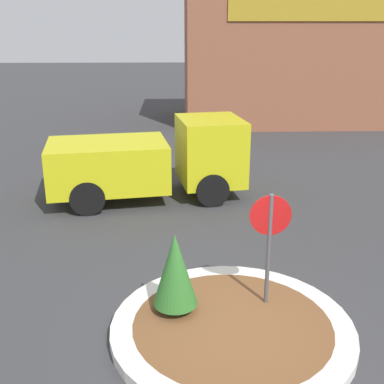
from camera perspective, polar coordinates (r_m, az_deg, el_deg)
ground_plane at (r=8.06m, az=4.75°, el=-16.28°), size 120.00×120.00×0.00m
traffic_island at (r=8.01m, az=4.77°, el=-15.76°), size 3.87×3.87×0.18m
stop_sign at (r=7.95m, az=9.18°, el=-4.78°), size 0.68×0.07×2.13m
island_shrub at (r=7.86m, az=-2.02°, el=-9.15°), size 0.74×0.74×1.38m
utility_truck at (r=13.49m, az=-4.80°, el=3.85°), size 5.61×2.92×2.22m
storefront_building at (r=25.67m, az=12.71°, el=15.09°), size 11.53×6.07×6.10m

